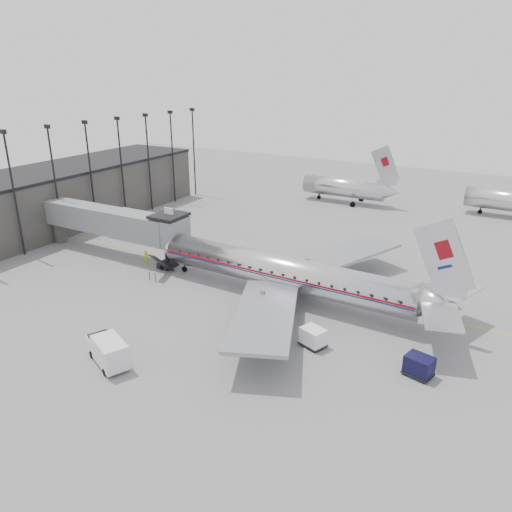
% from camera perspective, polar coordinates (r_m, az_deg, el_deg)
% --- Properties ---
extents(ground, '(160.00, 160.00, 0.00)m').
position_cam_1_polar(ground, '(51.47, -4.50, -4.49)').
color(ground, slate).
rests_on(ground, ground).
extents(terminal, '(12.00, 46.00, 8.00)m').
position_cam_1_polar(terminal, '(79.44, -21.24, 6.36)').
color(terminal, '#3D3A38').
rests_on(terminal, ground).
extents(apron_line, '(60.00, 0.15, 0.01)m').
position_cam_1_polar(apron_line, '(54.72, 1.63, -2.83)').
color(apron_line, gold).
rests_on(apron_line, ground).
extents(jet_bridge, '(21.00, 6.20, 7.10)m').
position_cam_1_polar(jet_bridge, '(62.74, -15.45, 3.61)').
color(jet_bridge, '#585B5D').
rests_on(jet_bridge, ground).
extents(floodlight_masts, '(0.90, 42.25, 15.25)m').
position_cam_1_polar(floodlight_masts, '(75.68, -16.72, 9.63)').
color(floodlight_masts, black).
rests_on(floodlight_masts, ground).
extents(distant_aircraft_near, '(16.39, 3.20, 10.26)m').
position_cam_1_polar(distant_aircraft_near, '(87.26, 10.14, 7.80)').
color(distant_aircraft_near, silver).
rests_on(distant_aircraft_near, ground).
extents(airliner, '(34.16, 31.63, 10.80)m').
position_cam_1_polar(airliner, '(49.65, 3.76, -2.02)').
color(airliner, silver).
rests_on(airliner, ground).
extents(service_van, '(5.14, 3.68, 2.26)m').
position_cam_1_polar(service_van, '(41.47, -16.61, -10.22)').
color(service_van, silver).
rests_on(service_van, ground).
extents(baggage_cart_navy, '(2.41, 2.05, 1.64)m').
position_cam_1_polar(baggage_cart_navy, '(40.40, 18.13, -11.82)').
color(baggage_cart_navy, black).
rests_on(baggage_cart_navy, ground).
extents(baggage_cart_white, '(2.49, 2.19, 1.63)m').
position_cam_1_polar(baggage_cart_white, '(42.40, 6.54, -9.17)').
color(baggage_cart_white, white).
rests_on(baggage_cart_white, ground).
extents(ramp_worker, '(0.71, 0.69, 1.64)m').
position_cam_1_polar(ramp_worker, '(60.26, -12.42, -0.21)').
color(ramp_worker, '#96C817').
rests_on(ramp_worker, ground).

